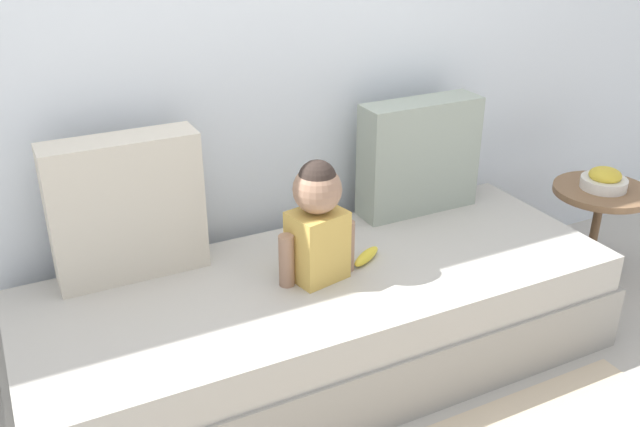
% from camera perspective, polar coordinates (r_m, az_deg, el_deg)
% --- Properties ---
extents(ground_plane, '(12.00, 12.00, 0.00)m').
position_cam_1_polar(ground_plane, '(2.83, 0.30, -12.35)').
color(ground_plane, '#B2ADA3').
extents(back_wall, '(5.48, 0.10, 2.25)m').
position_cam_1_polar(back_wall, '(2.81, -4.93, 12.77)').
color(back_wall, silver).
rests_on(back_wall, ground).
extents(couch, '(2.28, 0.85, 0.42)m').
position_cam_1_polar(couch, '(2.71, 0.31, -8.85)').
color(couch, '#9C978F').
rests_on(couch, ground).
extents(throw_pillow_left, '(0.54, 0.16, 0.53)m').
position_cam_1_polar(throw_pillow_left, '(2.57, -15.59, 0.43)').
color(throw_pillow_left, beige).
rests_on(throw_pillow_left, couch).
extents(throw_pillow_right, '(0.53, 0.16, 0.49)m').
position_cam_1_polar(throw_pillow_right, '(3.04, 8.12, 4.66)').
color(throw_pillow_right, '#99A393').
rests_on(throw_pillow_right, couch).
extents(toddler, '(0.30, 0.19, 0.46)m').
position_cam_1_polar(toddler, '(2.46, -0.22, -0.44)').
color(toddler, gold).
rests_on(toddler, couch).
extents(banana, '(0.17, 0.13, 0.04)m').
position_cam_1_polar(banana, '(2.67, 3.82, -3.52)').
color(banana, yellow).
rests_on(banana, couch).
extents(side_table, '(0.44, 0.44, 0.48)m').
position_cam_1_polar(side_table, '(3.47, 21.90, 0.32)').
color(side_table, brown).
rests_on(side_table, ground).
extents(fruit_bowl, '(0.21, 0.21, 0.10)m').
position_cam_1_polar(fruit_bowl, '(3.41, 22.30, 2.56)').
color(fruit_bowl, silver).
rests_on(fruit_bowl, side_table).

